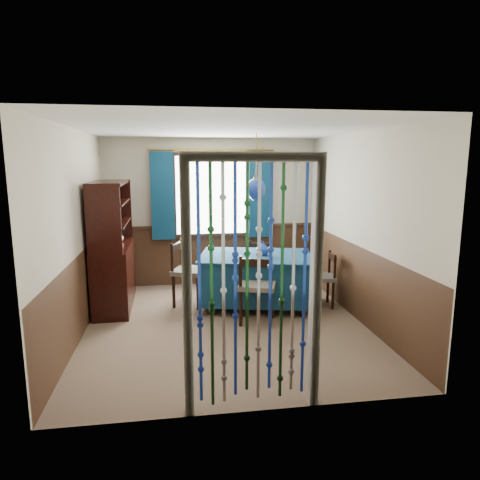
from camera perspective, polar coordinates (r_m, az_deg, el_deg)
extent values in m
plane|color=brown|center=(5.72, -1.89, -11.21)|extent=(4.00, 4.00, 0.00)
plane|color=silver|center=(5.33, -2.05, 14.63)|extent=(4.00, 4.00, 0.00)
plane|color=beige|center=(7.36, -3.79, 3.68)|extent=(3.60, 0.00, 3.60)
plane|color=beige|center=(3.45, 1.93, -3.93)|extent=(3.60, 0.00, 3.60)
plane|color=beige|center=(5.48, -21.00, 0.73)|extent=(0.00, 4.00, 4.00)
plane|color=beige|center=(5.87, 15.77, 1.62)|extent=(0.00, 4.00, 4.00)
plane|color=#3F2718|center=(7.47, -3.71, -2.06)|extent=(3.60, 0.00, 3.60)
plane|color=#3F2718|center=(3.72, 1.81, -15.15)|extent=(3.60, 0.00, 3.60)
plane|color=#3F2718|center=(5.64, -20.36, -6.80)|extent=(0.00, 4.00, 4.00)
plane|color=#3F2718|center=(6.02, 15.29, -5.45)|extent=(0.00, 4.00, 4.00)
cube|color=black|center=(7.28, -3.78, 5.98)|extent=(1.32, 0.12, 1.42)
cube|color=navy|center=(6.30, 2.10, -5.04)|extent=(1.73, 1.35, 0.62)
cube|color=navy|center=(6.22, 2.12, -2.15)|extent=(1.80, 1.42, 0.03)
cylinder|color=black|center=(6.08, -4.14, -9.19)|extent=(0.07, 0.07, 0.14)
cylinder|color=black|center=(6.05, 8.14, -9.37)|extent=(0.07, 0.07, 0.14)
cylinder|color=black|center=(6.82, -3.26, -6.99)|extent=(0.07, 0.07, 0.14)
cylinder|color=black|center=(6.80, 7.61, -7.14)|extent=(0.07, 0.07, 0.14)
cylinder|color=black|center=(5.58, 0.09, -9.14)|extent=(0.05, 0.05, 0.47)
cylinder|color=black|center=(5.54, 4.07, -9.33)|extent=(0.05, 0.05, 0.47)
cylinder|color=black|center=(5.92, 0.66, -7.99)|extent=(0.05, 0.05, 0.47)
cylinder|color=black|center=(5.88, 4.40, -8.15)|extent=(0.05, 0.05, 0.47)
cube|color=#5B5549|center=(5.65, 2.32, -6.06)|extent=(0.58, 0.56, 0.06)
cube|color=black|center=(5.37, 2.10, -3.07)|extent=(0.40, 0.16, 0.11)
cylinder|color=black|center=(5.44, 0.08, -4.51)|extent=(0.04, 0.04, 0.46)
cylinder|color=black|center=(5.39, 4.13, -4.67)|extent=(0.04, 0.04, 0.46)
cylinder|color=black|center=(7.09, 3.92, -5.16)|extent=(0.04, 0.04, 0.42)
cylinder|color=black|center=(7.15, 1.32, -5.01)|extent=(0.04, 0.04, 0.42)
cylinder|color=black|center=(6.80, 3.51, -5.84)|extent=(0.04, 0.04, 0.42)
cylinder|color=black|center=(6.86, 0.79, -5.68)|extent=(0.04, 0.04, 0.42)
cube|color=#5B5549|center=(6.91, 2.40, -3.53)|extent=(0.52, 0.51, 0.06)
cube|color=black|center=(7.00, 2.66, -0.78)|extent=(0.34, 0.16, 0.09)
cylinder|color=black|center=(7.00, 3.98, -1.88)|extent=(0.04, 0.04, 0.41)
cylinder|color=black|center=(7.06, 1.35, -1.76)|extent=(0.04, 0.04, 0.41)
cylinder|color=black|center=(6.69, -7.60, -5.88)|extent=(0.05, 0.05, 0.48)
cylinder|color=black|center=(6.34, -8.83, -6.83)|extent=(0.05, 0.05, 0.48)
cylinder|color=black|center=(6.58, -4.54, -6.11)|extent=(0.05, 0.05, 0.48)
cylinder|color=black|center=(6.22, -5.62, -7.10)|extent=(0.05, 0.05, 0.48)
cube|color=#5B5549|center=(6.38, -6.70, -4.11)|extent=(0.59, 0.60, 0.06)
cube|color=black|center=(6.37, -8.42, -0.91)|extent=(0.19, 0.40, 0.11)
cylinder|color=black|center=(6.58, -7.78, -1.87)|extent=(0.04, 0.04, 0.47)
cylinder|color=black|center=(6.22, -9.04, -2.61)|extent=(0.04, 0.04, 0.47)
cylinder|color=black|center=(6.35, 12.30, -7.26)|extent=(0.04, 0.04, 0.41)
cylinder|color=black|center=(6.65, 11.62, -6.44)|extent=(0.04, 0.04, 0.41)
cylinder|color=black|center=(6.29, 9.61, -7.36)|extent=(0.04, 0.04, 0.41)
cylinder|color=black|center=(6.59, 9.05, -6.52)|extent=(0.04, 0.04, 0.41)
cube|color=#5B5549|center=(6.40, 10.71, -4.90)|extent=(0.43, 0.44, 0.05)
cube|color=black|center=(6.37, 12.22, -2.26)|extent=(0.08, 0.34, 0.09)
cylinder|color=black|center=(6.25, 12.53, -3.72)|extent=(0.04, 0.04, 0.40)
cylinder|color=black|center=(6.55, 11.83, -3.04)|extent=(0.04, 0.04, 0.40)
cube|color=black|center=(6.55, -16.40, -4.60)|extent=(0.51, 1.41, 0.92)
cube|color=black|center=(5.73, -17.74, 2.58)|extent=(0.44, 0.06, 0.92)
cube|color=black|center=(7.05, -16.06, 4.03)|extent=(0.44, 0.06, 0.92)
cube|color=black|center=(6.35, -17.02, 7.31)|extent=(0.46, 1.41, 0.04)
cube|color=black|center=(6.42, -18.79, 3.31)|extent=(0.06, 1.38, 0.92)
cube|color=black|center=(6.40, -16.49, 2.19)|extent=(0.41, 1.33, 0.02)
cube|color=black|center=(6.36, -16.63, 4.88)|extent=(0.41, 1.33, 0.02)
cylinder|color=olive|center=(6.08, 2.20, 10.42)|extent=(0.01, 0.01, 0.78)
ellipsoid|color=navy|center=(6.09, 2.18, 6.75)|extent=(0.26, 0.26, 0.32)
cylinder|color=olive|center=(6.08, 2.19, 8.26)|extent=(0.08, 0.08, 0.03)
imported|color=navy|center=(6.21, 3.05, -1.17)|extent=(0.21, 0.21, 0.18)
imported|color=beige|center=(6.13, -16.64, 2.22)|extent=(0.27, 0.27, 0.05)
imported|color=beige|center=(6.68, -15.93, 0.50)|extent=(0.19, 0.19, 0.18)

